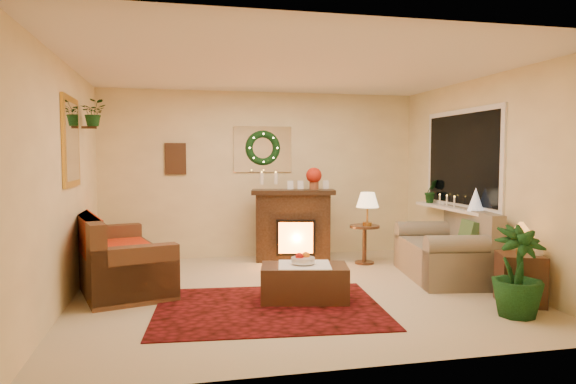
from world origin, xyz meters
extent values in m
plane|color=beige|center=(0.00, 0.00, 0.00)|extent=(5.00, 5.00, 0.00)
plane|color=white|center=(0.00, 0.00, 2.60)|extent=(5.00, 5.00, 0.00)
plane|color=#EFD88C|center=(0.00, 2.25, 1.30)|extent=(5.00, 5.00, 0.00)
plane|color=#EFD88C|center=(0.00, -2.25, 1.30)|extent=(5.00, 5.00, 0.00)
plane|color=#EFD88C|center=(-2.50, 0.00, 1.30)|extent=(4.50, 4.50, 0.00)
plane|color=#EFD88C|center=(2.50, 0.00, 1.30)|extent=(4.50, 4.50, 0.00)
cube|color=maroon|center=(-0.41, -0.62, 0.01)|extent=(2.49, 1.96, 0.01)
cube|color=brown|center=(-2.04, 0.73, 0.43)|extent=(1.45, 2.25, 0.89)
cube|color=#B34220|center=(-2.06, 0.85, 0.46)|extent=(0.82, 1.33, 0.02)
cube|color=black|center=(0.38, 1.73, 0.55)|extent=(1.16, 0.57, 1.02)
sphere|color=#B31F0F|center=(0.70, 1.70, 1.30)|extent=(0.24, 0.24, 0.24)
cylinder|color=white|center=(-0.10, 1.69, 1.26)|extent=(0.06, 0.06, 0.18)
cylinder|color=white|center=(0.10, 1.68, 1.26)|extent=(0.06, 0.06, 0.17)
cube|color=white|center=(0.00, 2.23, 1.70)|extent=(0.92, 0.02, 0.72)
torus|color=#194719|center=(0.00, 2.19, 1.72)|extent=(0.55, 0.11, 0.55)
cube|color=#381E11|center=(-1.35, 2.23, 1.55)|extent=(0.32, 0.03, 0.48)
cube|color=gold|center=(-2.48, 0.30, 1.75)|extent=(0.03, 0.84, 1.00)
imported|color=#194719|center=(-2.34, 1.05, 1.97)|extent=(0.33, 0.28, 0.36)
cube|color=#7C6E5E|center=(2.06, 0.25, 0.42)|extent=(1.14, 1.68, 0.90)
cube|color=white|center=(2.48, 0.55, 1.55)|extent=(0.03, 1.86, 1.36)
cube|color=black|center=(2.47, 0.55, 1.55)|extent=(0.02, 1.70, 1.22)
cube|color=white|center=(2.38, 0.55, 0.87)|extent=(0.22, 1.86, 0.04)
cone|color=silver|center=(2.39, 0.07, 1.04)|extent=(0.20, 0.20, 0.30)
imported|color=#26641D|center=(2.38, 1.22, 1.08)|extent=(0.25, 0.20, 0.46)
cylinder|color=#3D2513|center=(1.37, 1.30, 0.33)|extent=(0.51, 0.51, 0.57)
cone|color=#E3BC80|center=(1.39, 1.26, 0.88)|extent=(0.33, 0.33, 0.51)
cube|color=black|center=(2.26, -1.02, 0.27)|extent=(0.57, 0.57, 0.54)
cone|color=#D6560E|center=(2.25, -1.03, 0.74)|extent=(0.27, 0.27, 0.39)
cube|color=black|center=(0.02, -0.42, 0.21)|extent=(1.03, 0.70, 0.40)
cylinder|color=white|center=(0.01, -0.40, 0.45)|extent=(0.26, 0.26, 0.06)
imported|color=#225A27|center=(1.95, -1.39, 0.45)|extent=(1.54, 1.54, 2.70)
camera|label=1|loc=(-1.34, -5.80, 1.59)|focal=32.00mm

